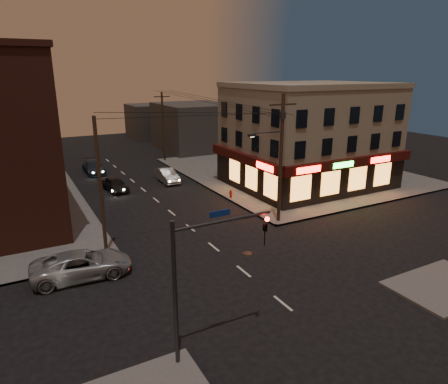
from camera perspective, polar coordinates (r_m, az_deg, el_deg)
ground at (r=24.89m, az=2.81°, el=-11.25°), size 120.00×120.00×0.00m
sidewalk_ne at (r=49.27m, az=9.29°, el=2.98°), size 24.00×28.00×0.15m
pizza_building at (r=42.73m, az=11.98°, el=7.93°), size 15.85×12.85×10.50m
bg_building_ne_a at (r=62.71m, az=-4.31°, el=9.30°), size 10.00×12.00×7.00m
bg_building_ne_b at (r=75.01m, az=-10.20°, el=9.94°), size 8.00×8.00×6.00m
utility_pole_main at (r=31.09m, az=7.99°, el=5.65°), size 4.20×0.44×10.00m
utility_pole_far at (r=54.36m, az=-8.69°, el=9.21°), size 0.26×0.26×9.00m
utility_pole_west at (r=26.58m, az=-17.24°, el=0.67°), size 0.24×0.24×9.00m
traffic_signal at (r=16.25m, az=-3.66°, el=-10.93°), size 4.49×0.32×6.47m
suv_cross at (r=25.34m, az=-19.65°, el=-9.75°), size 5.89×3.05×1.59m
sedan_near at (r=41.96m, az=-15.26°, el=1.05°), size 2.18×4.35×1.42m
sedan_mid at (r=44.37m, az=-8.18°, el=2.38°), size 1.61×4.56×1.50m
sedan_far at (r=50.24m, az=-18.14°, el=3.41°), size 2.11×5.16×1.50m
fire_hydrant at (r=37.98m, az=1.01°, el=-0.17°), size 0.37×0.37×0.81m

